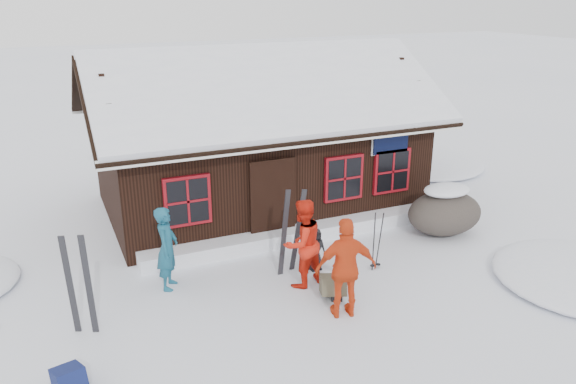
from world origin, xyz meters
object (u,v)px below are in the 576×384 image
backpack_blue (69,382)px  skier_crouched (315,249)px  skier_orange_left (302,243)px  ski_poles (377,242)px  skier_teal (167,248)px  backpack_olive (333,289)px  boulder (445,212)px  skier_orange_right (346,268)px

backpack_blue → skier_crouched: bearing=7.9°
skier_orange_left → ski_poles: bearing=164.5°
skier_teal → backpack_olive: 3.37m
boulder → ski_poles: 2.73m
skier_crouched → ski_poles: ski_poles is taller
boulder → backpack_olive: bearing=-157.9°
skier_teal → skier_orange_right: skier_orange_right is taller
skier_orange_right → backpack_olive: 1.04m
skier_orange_right → ski_poles: bearing=-124.9°
boulder → backpack_blue: 9.23m
skier_orange_right → backpack_blue: bearing=15.5°
skier_orange_left → boulder: bearing=177.1°
skier_orange_left → ski_poles: size_ratio=1.38×
backpack_olive → backpack_blue: bearing=-148.4°
skier_orange_left → ski_poles: (1.75, -0.02, -0.29)m
skier_crouched → skier_orange_left: bearing=-137.3°
skier_teal → ski_poles: bearing=-77.3°
skier_teal → ski_poles: 4.37m
boulder → backpack_olive: size_ratio=3.01×
skier_teal → ski_poles: size_ratio=1.30×
ski_poles → backpack_blue: ski_poles is taller
skier_crouched → ski_poles: (1.20, -0.51, 0.16)m
skier_crouched → ski_poles: 1.32m
skier_orange_right → backpack_blue: size_ratio=3.49×
skier_orange_right → backpack_olive: size_ratio=3.01×
ski_poles → backpack_blue: bearing=-166.7°
skier_crouched → skier_teal: bearing=171.2°
ski_poles → backpack_olive: bearing=-154.4°
ski_poles → backpack_olive: (-1.41, -0.68, -0.45)m
skier_orange_right → boulder: (4.09, 2.28, -0.39)m
skier_orange_left → backpack_olive: bearing=100.8°
skier_orange_left → backpack_olive: size_ratio=2.89×
skier_teal → backpack_olive: skier_teal is taller
skier_orange_right → ski_poles: size_ratio=1.44×
boulder → ski_poles: bearing=-159.9°
boulder → skier_orange_left: bearing=-167.9°
skier_orange_left → backpack_olive: 1.07m
backpack_blue → skier_orange_right: bearing=-11.6°
backpack_blue → backpack_olive: 4.99m
boulder → skier_teal: bearing=179.4°
skier_teal → skier_orange_left: (2.50, -1.00, 0.06)m
skier_orange_right → ski_poles: (1.53, 1.34, -0.33)m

